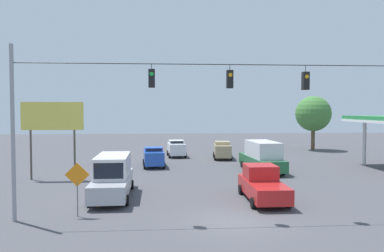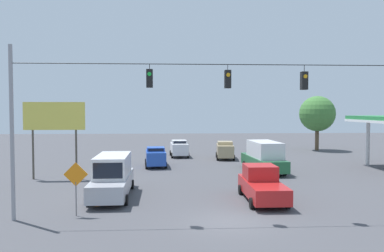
% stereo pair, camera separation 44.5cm
% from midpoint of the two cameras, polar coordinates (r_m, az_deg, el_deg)
% --- Properties ---
extents(ground_plane, '(140.00, 140.00, 0.00)m').
position_cam_midpoint_polar(ground_plane, '(19.39, 5.45, -14.28)').
color(ground_plane, '#47474C').
extents(overhead_signal_span, '(21.97, 0.38, 8.84)m').
position_cam_midpoint_polar(overhead_signal_span, '(19.40, 5.11, 1.81)').
color(overhead_signal_span, '#939399').
rests_on(overhead_signal_span, ground_plane).
extents(box_truck_silver_parked_shoulder, '(2.51, 7.07, 2.66)m').
position_cam_midpoint_polar(box_truck_silver_parked_shoulder, '(24.84, -12.51, -7.46)').
color(box_truck_silver_parked_shoulder, '#A8AAB2').
rests_on(box_truck_silver_parked_shoulder, ground_plane).
extents(sedan_tan_oncoming_deep, '(2.29, 4.26, 2.00)m').
position_cam_midpoint_polar(sedan_tan_oncoming_deep, '(42.83, 4.35, -3.63)').
color(sedan_tan_oncoming_deep, tan).
rests_on(sedan_tan_oncoming_deep, ground_plane).
extents(sedan_white_withflow_deep, '(2.30, 4.14, 1.98)m').
position_cam_midpoint_polar(sedan_white_withflow_deep, '(44.72, -2.68, -3.38)').
color(sedan_white_withflow_deep, silver).
rests_on(sedan_white_withflow_deep, ground_plane).
extents(pickup_truck_red_crossing_near, '(2.30, 5.55, 2.12)m').
position_cam_midpoint_polar(pickup_truck_red_crossing_near, '(23.76, 10.13, -8.75)').
color(pickup_truck_red_crossing_near, red).
rests_on(pickup_truck_red_crossing_near, ground_plane).
extents(sedan_blue_withflow_far, '(2.32, 4.21, 1.93)m').
position_cam_midpoint_polar(sedan_blue_withflow_far, '(36.98, -6.21, -4.66)').
color(sedan_blue_withflow_far, '#234CB2').
rests_on(sedan_blue_withflow_far, ground_plane).
extents(box_truck_green_oncoming_far, '(2.88, 7.29, 2.75)m').
position_cam_midpoint_polar(box_truck_green_oncoming_far, '(34.61, 10.27, -4.58)').
color(box_truck_green_oncoming_far, '#236038').
rests_on(box_truck_green_oncoming_far, ground_plane).
extents(traffic_cone_nearest, '(0.39, 0.39, 0.70)m').
position_cam_midpoint_polar(traffic_cone_nearest, '(22.85, -14.65, -10.85)').
color(traffic_cone_nearest, orange).
rests_on(traffic_cone_nearest, ground_plane).
extents(traffic_cone_second, '(0.39, 0.39, 0.70)m').
position_cam_midpoint_polar(traffic_cone_second, '(25.65, -13.24, -9.37)').
color(traffic_cone_second, orange).
rests_on(traffic_cone_second, ground_plane).
extents(traffic_cone_third, '(0.39, 0.39, 0.70)m').
position_cam_midpoint_polar(traffic_cone_third, '(28.45, -12.69, -8.19)').
color(traffic_cone_third, orange).
rests_on(traffic_cone_third, ground_plane).
extents(traffic_cone_fourth, '(0.39, 0.39, 0.70)m').
position_cam_midpoint_polar(traffic_cone_fourth, '(30.99, -12.02, -7.31)').
color(traffic_cone_fourth, orange).
rests_on(traffic_cone_fourth, ground_plane).
extents(roadside_billboard, '(4.89, 0.16, 6.22)m').
position_cam_midpoint_polar(roadside_billboard, '(31.94, -20.88, 0.69)').
color(roadside_billboard, '#4C473D').
rests_on(roadside_billboard, ground_plane).
extents(work_zone_sign, '(1.27, 0.06, 2.84)m').
position_cam_midpoint_polar(work_zone_sign, '(20.65, -17.69, -7.68)').
color(work_zone_sign, slate).
rests_on(work_zone_sign, ground_plane).
extents(tree_horizon_left, '(4.88, 4.88, 7.51)m').
position_cam_midpoint_polar(tree_horizon_left, '(54.49, 17.77, 1.78)').
color(tree_horizon_left, brown).
rests_on(tree_horizon_left, ground_plane).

